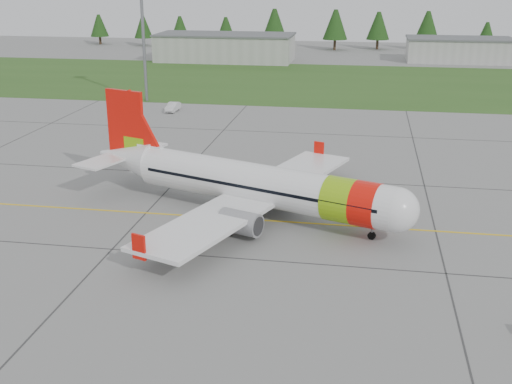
# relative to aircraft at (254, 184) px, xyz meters

# --- Properties ---
(ground) EXTENTS (320.00, 320.00, 0.00)m
(ground) POSITION_rel_aircraft_xyz_m (5.46, -9.25, -2.82)
(ground) COLOR gray
(ground) RESTS_ON ground
(aircraft) EXTENTS (30.96, 29.42, 9.78)m
(aircraft) POSITION_rel_aircraft_xyz_m (0.00, 0.00, 0.00)
(aircraft) COLOR white
(aircraft) RESTS_ON ground
(service_van) EXTENTS (1.48, 1.40, 4.11)m
(service_van) POSITION_rel_aircraft_xyz_m (-19.91, 41.62, -0.76)
(service_van) COLOR silver
(service_van) RESTS_ON ground
(grass_strip) EXTENTS (320.00, 50.00, 0.03)m
(grass_strip) POSITION_rel_aircraft_xyz_m (5.46, 72.75, -2.81)
(grass_strip) COLOR #30561E
(grass_strip) RESTS_ON ground
(taxi_guideline) EXTENTS (120.00, 0.25, 0.02)m
(taxi_guideline) POSITION_rel_aircraft_xyz_m (5.46, -1.25, -2.81)
(taxi_guideline) COLOR gold
(taxi_guideline) RESTS_ON ground
(hangar_west) EXTENTS (32.00, 14.00, 6.00)m
(hangar_west) POSITION_rel_aircraft_xyz_m (-24.54, 100.75, 0.18)
(hangar_west) COLOR #A8A8A3
(hangar_west) RESTS_ON ground
(hangar_east) EXTENTS (24.00, 12.00, 5.20)m
(hangar_east) POSITION_rel_aircraft_xyz_m (30.46, 108.75, -0.22)
(hangar_east) COLOR #A8A8A3
(hangar_east) RESTS_ON ground
(floodlight_mast) EXTENTS (0.50, 0.50, 20.00)m
(floodlight_mast) POSITION_rel_aircraft_xyz_m (-26.54, 48.75, 7.18)
(floodlight_mast) COLOR slate
(floodlight_mast) RESTS_ON ground
(treeline) EXTENTS (160.00, 8.00, 10.00)m
(treeline) POSITION_rel_aircraft_xyz_m (5.46, 128.75, 2.18)
(treeline) COLOR #1C3F14
(treeline) RESTS_ON ground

